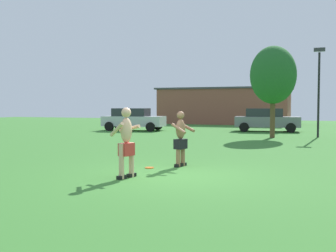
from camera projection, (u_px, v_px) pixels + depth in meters
The scene contains 9 objects.
ground_plane at pixel (175, 176), 10.38m from camera, with size 80.00×80.00×0.00m, color #38752D.
player_near at pixel (126, 141), 10.02m from camera, with size 0.70×0.72×1.75m.
player_in_black at pixel (181, 137), 11.92m from camera, with size 0.66×0.82×1.63m.
frisbee at pixel (149, 168), 11.62m from camera, with size 0.26×0.26×0.03m, color orange.
car_gray_near_post at pixel (266, 119), 27.69m from camera, with size 4.48×2.43×1.58m.
car_silver_mid_lot at pixel (133, 119), 28.73m from camera, with size 4.46×2.38×1.58m.
lamp_post at pixel (319, 82), 22.56m from camera, with size 0.60×0.24×4.98m.
outbuilding_behind_lot at pixel (224, 106), 39.19m from camera, with size 12.62×5.01×3.46m.
tree_behind_players at pixel (273, 75), 22.33m from camera, with size 2.52×2.52×5.06m.
Camera 1 is at (3.43, -9.71, 1.81)m, focal length 43.36 mm.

